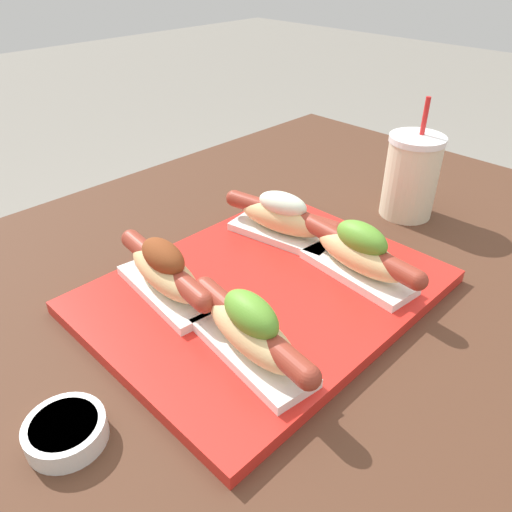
{
  "coord_description": "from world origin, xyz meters",
  "views": [
    {
      "loc": [
        -0.43,
        -0.37,
        1.16
      ],
      "look_at": [
        -0.05,
        0.02,
        0.8
      ],
      "focal_mm": 35.0,
      "sensor_mm": 36.0,
      "label": 1
    }
  ],
  "objects_px": {
    "serving_tray": "(267,293)",
    "hot_dog_3": "(282,217)",
    "hot_dog_2": "(165,272)",
    "hot_dog_0": "(251,331)",
    "drink_cup": "(411,176)",
    "hot_dog_1": "(360,253)",
    "sauce_bowl": "(66,431)"
  },
  "relations": [
    {
      "from": "hot_dog_0",
      "to": "hot_dog_2",
      "type": "xyz_separation_m",
      "value": [
        0.0,
        0.16,
        -0.0
      ]
    },
    {
      "from": "hot_dog_2",
      "to": "serving_tray",
      "type": "bearing_deg",
      "value": -38.76
    },
    {
      "from": "hot_dog_2",
      "to": "drink_cup",
      "type": "distance_m",
      "value": 0.45
    },
    {
      "from": "sauce_bowl",
      "to": "drink_cup",
      "type": "bearing_deg",
      "value": 1.36
    },
    {
      "from": "serving_tray",
      "to": "hot_dog_3",
      "type": "xyz_separation_m",
      "value": [
        0.11,
        0.07,
        0.04
      ]
    },
    {
      "from": "serving_tray",
      "to": "hot_dog_0",
      "type": "distance_m",
      "value": 0.14
    },
    {
      "from": "hot_dog_3",
      "to": "sauce_bowl",
      "type": "xyz_separation_m",
      "value": [
        -0.41,
        -0.09,
        -0.04
      ]
    },
    {
      "from": "serving_tray",
      "to": "hot_dog_3",
      "type": "distance_m",
      "value": 0.14
    },
    {
      "from": "hot_dog_3",
      "to": "sauce_bowl",
      "type": "relative_size",
      "value": 2.63
    },
    {
      "from": "hot_dog_0",
      "to": "hot_dog_3",
      "type": "distance_m",
      "value": 0.26
    },
    {
      "from": "hot_dog_0",
      "to": "hot_dog_2",
      "type": "bearing_deg",
      "value": 89.09
    },
    {
      "from": "hot_dog_0",
      "to": "hot_dog_3",
      "type": "relative_size",
      "value": 1.01
    },
    {
      "from": "serving_tray",
      "to": "hot_dog_3",
      "type": "height_order",
      "value": "hot_dog_3"
    },
    {
      "from": "serving_tray",
      "to": "hot_dog_2",
      "type": "relative_size",
      "value": 2.16
    },
    {
      "from": "hot_dog_0",
      "to": "hot_dog_3",
      "type": "bearing_deg",
      "value": 35.0
    },
    {
      "from": "drink_cup",
      "to": "serving_tray",
      "type": "bearing_deg",
      "value": 179.35
    },
    {
      "from": "hot_dog_1",
      "to": "sauce_bowl",
      "type": "height_order",
      "value": "hot_dog_1"
    },
    {
      "from": "drink_cup",
      "to": "hot_dog_1",
      "type": "bearing_deg",
      "value": -164.76
    },
    {
      "from": "hot_dog_0",
      "to": "drink_cup",
      "type": "bearing_deg",
      "value": 9.17
    },
    {
      "from": "hot_dog_1",
      "to": "hot_dog_3",
      "type": "bearing_deg",
      "value": 88.99
    },
    {
      "from": "hot_dog_2",
      "to": "hot_dog_0",
      "type": "bearing_deg",
      "value": -90.91
    },
    {
      "from": "hot_dog_2",
      "to": "drink_cup",
      "type": "xyz_separation_m",
      "value": [
        0.45,
        -0.09,
        0.02
      ]
    },
    {
      "from": "hot_dog_3",
      "to": "drink_cup",
      "type": "xyz_separation_m",
      "value": [
        0.23,
        -0.08,
        0.02
      ]
    },
    {
      "from": "hot_dog_1",
      "to": "drink_cup",
      "type": "bearing_deg",
      "value": 15.24
    },
    {
      "from": "serving_tray",
      "to": "hot_dog_1",
      "type": "distance_m",
      "value": 0.13
    },
    {
      "from": "hot_dog_0",
      "to": "serving_tray",
      "type": "bearing_deg",
      "value": 36.19
    },
    {
      "from": "serving_tray",
      "to": "hot_dog_3",
      "type": "relative_size",
      "value": 2.18
    },
    {
      "from": "hot_dog_0",
      "to": "hot_dog_3",
      "type": "height_order",
      "value": "hot_dog_0"
    },
    {
      "from": "hot_dog_2",
      "to": "hot_dog_3",
      "type": "relative_size",
      "value": 1.01
    },
    {
      "from": "sauce_bowl",
      "to": "drink_cup",
      "type": "distance_m",
      "value": 0.64
    },
    {
      "from": "serving_tray",
      "to": "hot_dog_0",
      "type": "height_order",
      "value": "hot_dog_0"
    },
    {
      "from": "hot_dog_0",
      "to": "sauce_bowl",
      "type": "height_order",
      "value": "hot_dog_0"
    }
  ]
}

